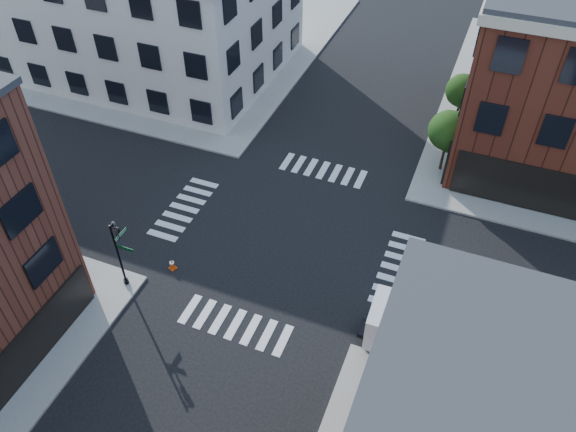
% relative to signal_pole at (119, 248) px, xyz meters
% --- Properties ---
extents(ground, '(120.00, 120.00, 0.00)m').
position_rel_signal_pole_xyz_m(ground, '(6.72, 6.68, -2.86)').
color(ground, black).
rests_on(ground, ground).
extents(sidewalk_nw, '(30.00, 30.00, 0.15)m').
position_rel_signal_pole_xyz_m(sidewalk_nw, '(-14.28, 27.68, -2.78)').
color(sidewalk_nw, gray).
rests_on(sidewalk_nw, ground).
extents(building_nw, '(22.00, 16.00, 11.00)m').
position_rel_signal_pole_xyz_m(building_nw, '(-12.28, 22.68, 2.64)').
color(building_nw, silver).
rests_on(building_nw, ground).
extents(tree_near, '(2.69, 2.69, 4.49)m').
position_rel_signal_pole_xyz_m(tree_near, '(14.28, 16.65, 0.30)').
color(tree_near, black).
rests_on(tree_near, ground).
extents(tree_far, '(2.43, 2.43, 4.07)m').
position_rel_signal_pole_xyz_m(tree_far, '(14.28, 22.65, 0.02)').
color(tree_far, black).
rests_on(tree_far, ground).
extents(signal_pole, '(1.29, 1.24, 4.60)m').
position_rel_signal_pole_xyz_m(signal_pole, '(0.00, 0.00, 0.00)').
color(signal_pole, black).
rests_on(signal_pole, ground).
extents(box_truck, '(8.66, 2.87, 3.88)m').
position_rel_signal_pole_xyz_m(box_truck, '(17.67, 1.69, -0.84)').
color(box_truck, white).
rests_on(box_truck, ground).
extents(traffic_cone, '(0.50, 0.50, 0.71)m').
position_rel_signal_pole_xyz_m(traffic_cone, '(1.67, 1.90, -2.52)').
color(traffic_cone, '#EB450A').
rests_on(traffic_cone, ground).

